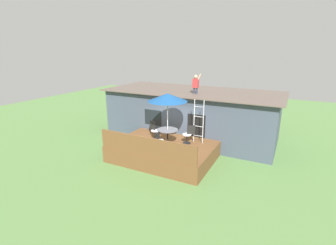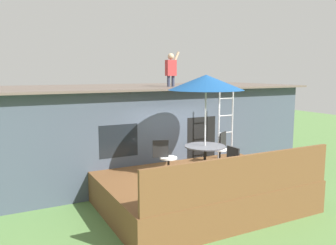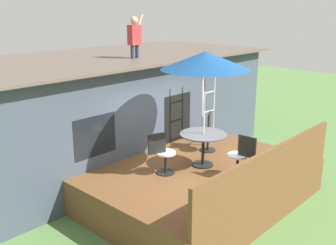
% 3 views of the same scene
% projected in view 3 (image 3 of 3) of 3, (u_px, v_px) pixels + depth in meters
% --- Properties ---
extents(ground_plane, '(40.00, 40.00, 0.00)m').
position_uv_depth(ground_plane, '(198.00, 200.00, 9.03)').
color(ground_plane, '#567F42').
extents(house, '(10.50, 4.50, 2.94)m').
position_uv_depth(house, '(98.00, 110.00, 10.98)').
color(house, '#424C5B').
rests_on(house, ground).
extents(deck, '(4.91, 3.60, 0.80)m').
position_uv_depth(deck, '(198.00, 184.00, 8.92)').
color(deck, brown).
rests_on(deck, ground).
extents(deck_railing, '(4.81, 0.08, 0.90)m').
position_uv_depth(deck_railing, '(271.00, 170.00, 7.53)').
color(deck_railing, brown).
rests_on(deck_railing, deck).
extents(patio_table, '(1.04, 1.04, 0.74)m').
position_uv_depth(patio_table, '(203.00, 141.00, 8.78)').
color(patio_table, black).
rests_on(patio_table, deck).
extents(patio_umbrella, '(1.90, 1.90, 2.54)m').
position_uv_depth(patio_umbrella, '(205.00, 61.00, 8.28)').
color(patio_umbrella, silver).
rests_on(patio_umbrella, deck).
extents(step_ladder, '(0.52, 0.04, 2.20)m').
position_uv_depth(step_ladder, '(208.00, 102.00, 10.10)').
color(step_ladder, silver).
rests_on(step_ladder, deck).
extents(person_figure, '(0.47, 0.20, 1.11)m').
position_uv_depth(person_figure, '(135.00, 34.00, 10.18)').
color(person_figure, '#33384C').
rests_on(person_figure, house).
extents(patio_chair_left, '(0.60, 0.44, 0.92)m').
position_uv_depth(patio_chair_left, '(162.00, 154.00, 8.36)').
color(patio_chair_left, black).
rests_on(patio_chair_left, deck).
extents(patio_chair_right, '(0.57, 0.44, 0.92)m').
position_uv_depth(patio_chair_right, '(208.00, 132.00, 9.79)').
color(patio_chair_right, black).
rests_on(patio_chair_right, deck).
extents(patio_chair_near, '(0.44, 0.62, 0.92)m').
position_uv_depth(patio_chair_near, '(241.00, 156.00, 8.20)').
color(patio_chair_near, black).
rests_on(patio_chair_near, deck).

